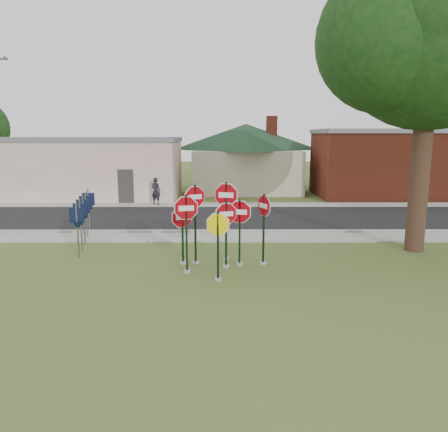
{
  "coord_description": "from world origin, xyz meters",
  "views": [
    {
      "loc": [
        0.16,
        -12.68,
        4.35
      ],
      "look_at": [
        0.21,
        2.0,
        1.62
      ],
      "focal_mm": 35.0,
      "sensor_mm": 36.0,
      "label": 1
    }
  ],
  "objects_px": {
    "stop_sign_left": "(186,223)",
    "pedestrian": "(156,191)",
    "stop_sign_center": "(226,226)",
    "stop_sign_yellow": "(218,238)",
    "oak_tree": "(431,33)"
  },
  "relations": [
    {
      "from": "stop_sign_center",
      "to": "pedestrian",
      "type": "height_order",
      "value": "stop_sign_center"
    },
    {
      "from": "stop_sign_left",
      "to": "pedestrian",
      "type": "height_order",
      "value": "stop_sign_left"
    },
    {
      "from": "stop_sign_yellow",
      "to": "oak_tree",
      "type": "bearing_deg",
      "value": 25.14
    },
    {
      "from": "stop_sign_left",
      "to": "pedestrian",
      "type": "bearing_deg",
      "value": 102.54
    },
    {
      "from": "stop_sign_left",
      "to": "oak_tree",
      "type": "distance_m",
      "value": 10.87
    },
    {
      "from": "stop_sign_center",
      "to": "stop_sign_left",
      "type": "distance_m",
      "value": 1.4
    },
    {
      "from": "oak_tree",
      "to": "pedestrian",
      "type": "height_order",
      "value": "oak_tree"
    },
    {
      "from": "stop_sign_center",
      "to": "pedestrian",
      "type": "distance_m",
      "value": 13.65
    },
    {
      "from": "oak_tree",
      "to": "stop_sign_center",
      "type": "bearing_deg",
      "value": -163.43
    },
    {
      "from": "stop_sign_yellow",
      "to": "stop_sign_left",
      "type": "distance_m",
      "value": 1.31
    },
    {
      "from": "stop_sign_yellow",
      "to": "oak_tree",
      "type": "relative_size",
      "value": 0.2
    },
    {
      "from": "stop_sign_center",
      "to": "stop_sign_yellow",
      "type": "bearing_deg",
      "value": -100.62
    },
    {
      "from": "stop_sign_left",
      "to": "oak_tree",
      "type": "bearing_deg",
      "value": 17.84
    },
    {
      "from": "stop_sign_center",
      "to": "stop_sign_left",
      "type": "relative_size",
      "value": 0.88
    },
    {
      "from": "stop_sign_yellow",
      "to": "pedestrian",
      "type": "bearing_deg",
      "value": 105.66
    }
  ]
}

